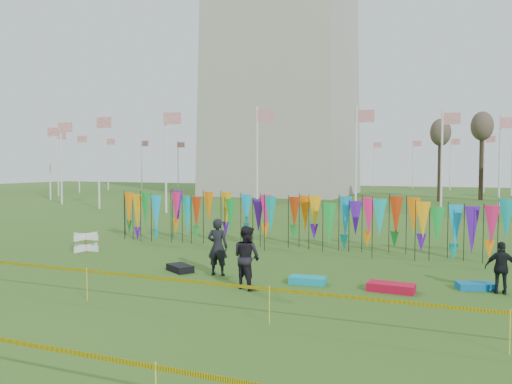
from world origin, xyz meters
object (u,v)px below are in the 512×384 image
at_px(kite_bag_turquoise, 308,280).
at_px(kite_bag_teal, 476,286).
at_px(person_mid, 247,257).
at_px(kite_bag_red, 391,287).
at_px(kite_bag_black, 180,268).
at_px(person_left, 218,247).
at_px(box_kite, 86,242).
at_px(person_right, 502,268).

xyz_separation_m(kite_bag_turquoise, kite_bag_teal, (4.82, 1.18, -0.01)).
bearing_deg(person_mid, kite_bag_teal, -135.59).
relative_size(kite_bag_red, kite_bag_teal, 1.24).
xyz_separation_m(person_mid, kite_bag_teal, (6.34, 2.44, -0.84)).
height_order(kite_bag_turquoise, kite_bag_black, kite_bag_black).
xyz_separation_m(person_left, person_mid, (1.62, -1.30, -0.01)).
bearing_deg(kite_bag_black, kite_bag_red, -0.55).
bearing_deg(box_kite, person_right, -4.35).
xyz_separation_m(kite_bag_red, kite_bag_teal, (2.30, 1.18, -0.02)).
relative_size(box_kite, person_mid, 0.41).
bearing_deg(kite_bag_turquoise, kite_bag_black, 179.21).
xyz_separation_m(box_kite, person_mid, (8.97, -3.37, 0.55)).
distance_m(box_kite, person_left, 7.65).
bearing_deg(kite_bag_teal, kite_bag_red, -152.72).
distance_m(person_mid, kite_bag_teal, 6.84).
relative_size(person_mid, kite_bag_red, 1.41).
bearing_deg(kite_bag_red, person_left, 179.51).
bearing_deg(kite_bag_black, person_right, 4.72).
bearing_deg(person_left, kite_bag_teal, -178.44).
distance_m(person_mid, kite_bag_red, 4.31).
relative_size(person_right, kite_bag_black, 1.49).
bearing_deg(kite_bag_turquoise, box_kite, 168.62).
bearing_deg(kite_bag_red, box_kite, 170.76).
height_order(kite_bag_turquoise, kite_bag_teal, kite_bag_turquoise).
height_order(kite_bag_black, kite_bag_teal, kite_bag_black).
xyz_separation_m(person_mid, person_right, (6.99, 2.16, -0.19)).
distance_m(person_mid, kite_bag_turquoise, 2.14).
relative_size(person_left, kite_bag_red, 1.43).
distance_m(box_kite, person_mid, 9.60).
height_order(box_kite, person_left, person_left).
bearing_deg(person_right, kite_bag_black, 3.53).
bearing_deg(person_mid, kite_bag_black, 0.13).
bearing_deg(person_mid, kite_bag_turquoise, -116.89).
distance_m(kite_bag_turquoise, kite_bag_red, 2.53).
bearing_deg(kite_bag_black, person_left, -0.77).
bearing_deg(kite_bag_turquoise, person_right, 9.29).
bearing_deg(kite_bag_teal, kite_bag_black, -173.25).
distance_m(person_mid, person_right, 7.32).
xyz_separation_m(person_mid, kite_bag_black, (-3.09, 1.32, -0.83)).
distance_m(kite_bag_turquoise, kite_bag_black, 4.60).
height_order(kite_bag_red, kite_bag_black, kite_bag_red).
xyz_separation_m(kite_bag_red, kite_bag_black, (-7.13, 0.07, -0.01)).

